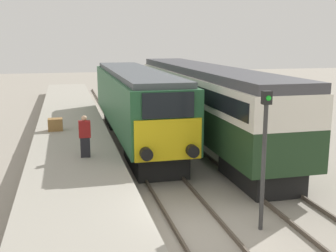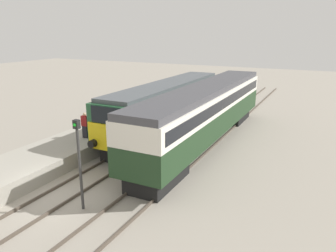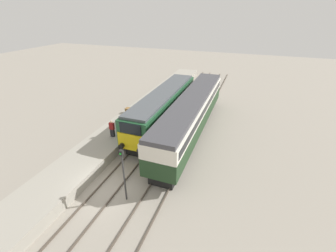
# 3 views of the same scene
# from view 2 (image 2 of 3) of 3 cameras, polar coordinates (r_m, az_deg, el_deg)

# --- Properties ---
(ground_plane) EXTENTS (120.00, 120.00, 0.00)m
(ground_plane) POSITION_cam_2_polar(r_m,az_deg,el_deg) (16.12, -18.89, -11.86)
(ground_plane) COLOR gray
(platform_left) EXTENTS (3.50, 50.00, 0.88)m
(platform_left) POSITION_cam_2_polar(r_m,az_deg,el_deg) (23.52, -10.93, -1.18)
(platform_left) COLOR #9E998C
(platform_left) RESTS_ON ground_plane
(rails_near_track) EXTENTS (1.51, 60.00, 0.14)m
(rails_near_track) POSITION_cam_2_polar(r_m,az_deg,el_deg) (19.51, -8.48, -5.88)
(rails_near_track) COLOR #4C4238
(rails_near_track) RESTS_ON ground_plane
(rails_far_track) EXTENTS (1.50, 60.00, 0.14)m
(rails_far_track) POSITION_cam_2_polar(r_m,az_deg,el_deg) (17.90, 0.57, -7.79)
(rails_far_track) COLOR #4C4238
(rails_far_track) RESTS_ON ground_plane
(locomotive) EXTENTS (2.70, 15.06, 3.77)m
(locomotive) POSITION_cam_2_polar(r_m,az_deg,el_deg) (24.05, -0.11, 3.65)
(locomotive) COLOR black
(locomotive) RESTS_ON ground_plane
(passenger_carriage) EXTENTS (2.75, 17.93, 3.96)m
(passenger_carriage) POSITION_cam_2_polar(r_m,az_deg,el_deg) (21.76, 6.70, 2.95)
(passenger_carriage) COLOR black
(passenger_carriage) RESTS_ON ground_plane
(person_on_platform) EXTENTS (0.44, 0.26, 1.62)m
(person_on_platform) POSITION_cam_2_polar(r_m,az_deg,el_deg) (21.10, -14.22, 0.12)
(person_on_platform) COLOR black
(person_on_platform) RESTS_ON platform_left
(signal_post) EXTENTS (0.24, 0.28, 3.96)m
(signal_post) POSITION_cam_2_polar(r_m,az_deg,el_deg) (13.97, -15.22, -5.35)
(signal_post) COLOR #333333
(signal_post) RESTS_ON ground_plane
(luggage_crate) EXTENTS (0.70, 0.56, 0.60)m
(luggage_crate) POSITION_cam_2_polar(r_m,az_deg,el_deg) (25.88, -8.71, 2.23)
(luggage_crate) COLOR olive
(luggage_crate) RESTS_ON platform_left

